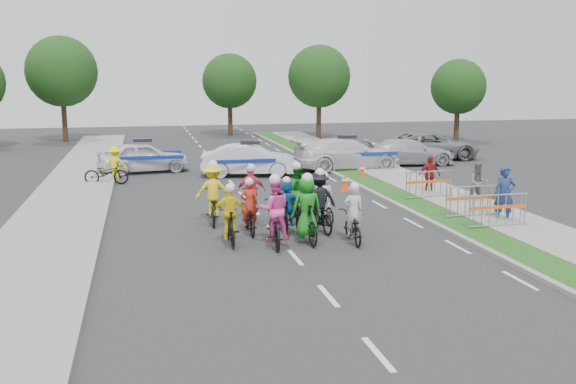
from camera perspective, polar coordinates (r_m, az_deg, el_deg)
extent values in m
plane|color=#28282B|center=(16.71, 0.66, -5.86)|extent=(90.00, 90.00, 0.00)
cube|color=gray|center=(22.89, 10.18, -1.41)|extent=(0.20, 60.00, 0.12)
cube|color=#1D4E19|center=(23.18, 11.77, -1.33)|extent=(1.20, 60.00, 0.11)
cube|color=gray|center=(23.97, 15.69, -1.09)|extent=(2.40, 60.00, 0.13)
cube|color=gray|center=(21.28, -19.98, -2.76)|extent=(3.00, 60.00, 0.13)
imported|color=black|center=(18.18, 5.76, -3.11)|extent=(0.72, 1.75, 0.90)
imported|color=silver|center=(18.03, 5.84, -1.67)|extent=(0.57, 0.40, 1.49)
sphere|color=white|center=(17.85, 5.93, 0.46)|extent=(0.26, 0.26, 0.26)
imported|color=black|center=(18.07, 1.63, -2.73)|extent=(0.66, 1.94, 1.15)
imported|color=#17831B|center=(17.93, 1.68, -1.31)|extent=(0.87, 0.60, 1.72)
sphere|color=white|center=(17.73, 1.74, 1.24)|extent=(0.30, 0.30, 0.30)
imported|color=black|center=(17.73, -1.23, -3.16)|extent=(0.86, 2.04, 1.04)
imported|color=#FF46AF|center=(17.57, -1.21, -1.53)|extent=(0.90, 0.73, 1.74)
sphere|color=white|center=(17.37, -1.19, 1.11)|extent=(0.30, 0.30, 0.30)
imported|color=black|center=(17.91, -5.17, -3.13)|extent=(0.48, 1.67, 1.00)
imported|color=yellow|center=(17.76, -5.17, -1.82)|extent=(0.88, 0.37, 1.51)
sphere|color=white|center=(17.58, -5.18, 0.36)|extent=(0.26, 0.26, 0.26)
imported|color=black|center=(19.42, 2.74, -2.04)|extent=(0.91, 1.97, 1.00)
imported|color=black|center=(19.27, 2.79, -0.59)|extent=(1.15, 0.76, 1.66)
sphere|color=white|center=(19.09, 2.85, 1.70)|extent=(0.29, 0.29, 0.29)
imported|color=black|center=(19.44, -0.20, -2.07)|extent=(0.68, 1.65, 0.96)
imported|color=#176CB1|center=(19.31, -0.17, -0.88)|extent=(1.39, 0.61, 1.44)
sphere|color=white|center=(19.14, -0.13, 1.02)|extent=(0.25, 0.25, 0.25)
imported|color=black|center=(19.16, -3.48, -2.40)|extent=(0.59, 1.67, 0.88)
imported|color=red|center=(19.01, -3.47, -1.05)|extent=(0.54, 0.35, 1.46)
sphere|color=white|center=(18.84, -3.47, 0.91)|extent=(0.25, 0.25, 0.25)
imported|color=black|center=(20.43, 3.11, -1.46)|extent=(0.69, 1.66, 0.97)
imported|color=silver|center=(20.30, 3.16, -0.33)|extent=(0.77, 0.56, 1.45)
sphere|color=white|center=(20.15, 3.22, 1.50)|extent=(0.25, 0.25, 0.25)
imported|color=black|center=(20.69, 0.70, -1.24)|extent=(0.83, 1.97, 1.01)
imported|color=#167C18|center=(20.54, 0.74, 0.13)|extent=(0.87, 0.70, 1.68)
sphere|color=white|center=(20.37, 0.77, 2.30)|extent=(0.29, 0.29, 0.29)
imported|color=black|center=(20.75, -3.31, -1.12)|extent=(0.67, 1.83, 1.08)
imported|color=#E64060|center=(20.62, -3.30, 0.07)|extent=(0.98, 0.48, 1.62)
sphere|color=white|center=(20.45, -3.29, 2.14)|extent=(0.28, 0.28, 0.28)
imported|color=black|center=(20.60, -6.65, -1.31)|extent=(0.93, 2.07, 1.05)
imported|color=yellow|center=(20.45, -6.67, 0.12)|extent=(1.20, 0.78, 1.75)
sphere|color=white|center=(20.27, -6.70, 2.42)|extent=(0.30, 0.30, 0.30)
imported|color=silver|center=(31.86, -12.74, 3.05)|extent=(4.60, 2.47, 1.49)
imported|color=silver|center=(30.06, -3.41, 2.85)|extent=(4.69, 2.31, 1.48)
imported|color=silver|center=(32.12, 5.25, 3.39)|extent=(5.53, 2.53, 1.57)
imported|color=#B3B3B8|center=(34.28, 10.74, 3.52)|extent=(4.80, 2.16, 1.36)
imported|color=gray|center=(36.84, 12.55, 4.03)|extent=(5.56, 2.83, 1.50)
imported|color=navy|center=(21.58, 18.70, -0.22)|extent=(0.78, 0.65, 1.81)
imported|color=#5D5E63|center=(24.58, 16.57, 0.81)|extent=(0.83, 0.70, 1.54)
imported|color=maroon|center=(25.97, 12.46, 1.48)|extent=(0.90, 0.38, 1.53)
imported|color=#FFF90D|center=(29.21, -15.10, 2.39)|extent=(1.09, 0.70, 1.59)
cube|color=#F24C0C|center=(26.25, 5.08, 0.12)|extent=(0.40, 0.40, 0.03)
cone|color=#F24C0C|center=(26.19, 5.10, 0.84)|extent=(0.36, 0.36, 0.70)
cylinder|color=silver|center=(26.18, 5.10, 1.06)|extent=(0.29, 0.29, 0.08)
cube|color=#F24C0C|center=(29.64, 6.58, 1.28)|extent=(0.40, 0.40, 0.03)
cone|color=#F24C0C|center=(29.59, 6.60, 1.92)|extent=(0.36, 0.36, 0.70)
cylinder|color=silver|center=(29.58, 6.60, 2.11)|extent=(0.29, 0.29, 0.08)
imported|color=black|center=(28.76, -15.85, 1.63)|extent=(1.96, 0.96, 0.99)
cylinder|color=#382619|center=(47.45, 2.75, 6.69)|extent=(0.36, 0.36, 3.25)
sphere|color=#193811|center=(47.35, 2.78, 10.23)|extent=(4.55, 4.55, 4.55)
cylinder|color=#382619|center=(47.06, 14.76, 6.03)|extent=(0.36, 0.36, 2.75)
sphere|color=#193811|center=(46.96, 14.90, 9.04)|extent=(3.85, 3.85, 3.85)
cylinder|color=#382619|center=(47.97, -19.26, 6.32)|extent=(0.36, 0.36, 3.50)
sphere|color=#193811|center=(47.88, -19.49, 10.08)|extent=(4.90, 4.90, 4.90)
cylinder|color=#382619|center=(50.16, -5.16, 6.72)|extent=(0.36, 0.36, 3.00)
sphere|color=#193811|center=(50.06, -5.21, 9.80)|extent=(4.20, 4.20, 4.20)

